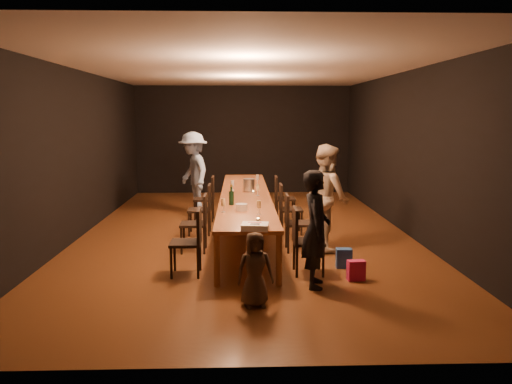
{
  "coord_description": "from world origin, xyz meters",
  "views": [
    {
      "loc": [
        -0.1,
        -9.09,
        2.19
      ],
      "look_at": [
        0.15,
        -1.39,
        1.0
      ],
      "focal_mm": 35.0,
      "sensor_mm": 36.0,
      "label": 1
    }
  ],
  "objects_px": {
    "table": "(245,196)",
    "champagne_bottle": "(231,195)",
    "birthday_cake": "(255,227)",
    "ice_bucket": "(249,185)",
    "chair_right_1": "(298,223)",
    "chair_left_1": "(194,223)",
    "chair_right_0": "(309,241)",
    "chair_left_3": "(204,199)",
    "chair_left_2": "(199,209)",
    "chair_left_0": "(186,242)",
    "chair_right_2": "(291,209)",
    "plate_stack": "(241,207)",
    "chair_right_3": "(285,198)",
    "woman_birthday": "(316,229)",
    "man_blue": "(193,172)",
    "child": "(255,269)",
    "woman_tan": "(327,197)"
  },
  "relations": [
    {
      "from": "chair_right_0",
      "to": "woman_tan",
      "type": "relative_size",
      "value": 0.54
    },
    {
      "from": "chair_left_0",
      "to": "man_blue",
      "type": "height_order",
      "value": "man_blue"
    },
    {
      "from": "chair_right_0",
      "to": "champagne_bottle",
      "type": "relative_size",
      "value": 2.76
    },
    {
      "from": "chair_left_3",
      "to": "birthday_cake",
      "type": "bearing_deg",
      "value": -167.08
    },
    {
      "from": "chair_right_3",
      "to": "plate_stack",
      "type": "distance_m",
      "value": 2.99
    },
    {
      "from": "chair_right_0",
      "to": "chair_right_3",
      "type": "bearing_deg",
      "value": 180.0
    },
    {
      "from": "woman_tan",
      "to": "ice_bucket",
      "type": "xyz_separation_m",
      "value": [
        -1.25,
        1.45,
        0.0
      ]
    },
    {
      "from": "woman_tan",
      "to": "woman_birthday",
      "type": "bearing_deg",
      "value": 148.05
    },
    {
      "from": "table",
      "to": "champagne_bottle",
      "type": "height_order",
      "value": "champagne_bottle"
    },
    {
      "from": "child",
      "to": "plate_stack",
      "type": "relative_size",
      "value": 4.74
    },
    {
      "from": "chair_left_3",
      "to": "ice_bucket",
      "type": "relative_size",
      "value": 3.92
    },
    {
      "from": "chair_right_3",
      "to": "chair_right_0",
      "type": "bearing_deg",
      "value": -0.0
    },
    {
      "from": "table",
      "to": "chair_left_3",
      "type": "bearing_deg",
      "value": 125.31
    },
    {
      "from": "chair_left_2",
      "to": "child",
      "type": "distance_m",
      "value": 3.69
    },
    {
      "from": "chair_left_0",
      "to": "child",
      "type": "relative_size",
      "value": 1.06
    },
    {
      "from": "champagne_bottle",
      "to": "plate_stack",
      "type": "bearing_deg",
      "value": -72.08
    },
    {
      "from": "man_blue",
      "to": "birthday_cake",
      "type": "relative_size",
      "value": 4.92
    },
    {
      "from": "chair_right_2",
      "to": "plate_stack",
      "type": "relative_size",
      "value": 5.04
    },
    {
      "from": "chair_right_1",
      "to": "chair_right_3",
      "type": "height_order",
      "value": "same"
    },
    {
      "from": "chair_right_2",
      "to": "woman_birthday",
      "type": "distance_m",
      "value": 2.94
    },
    {
      "from": "chair_right_0",
      "to": "chair_left_1",
      "type": "distance_m",
      "value": 2.08
    },
    {
      "from": "chair_right_0",
      "to": "birthday_cake",
      "type": "height_order",
      "value": "chair_right_0"
    },
    {
      "from": "chair_left_2",
      "to": "birthday_cake",
      "type": "bearing_deg",
      "value": -162.03
    },
    {
      "from": "table",
      "to": "champagne_bottle",
      "type": "distance_m",
      "value": 1.17
    },
    {
      "from": "chair_left_0",
      "to": "man_blue",
      "type": "distance_m",
      "value": 4.6
    },
    {
      "from": "table",
      "to": "chair_left_1",
      "type": "relative_size",
      "value": 6.45
    },
    {
      "from": "chair_right_1",
      "to": "chair_left_1",
      "type": "height_order",
      "value": "same"
    },
    {
      "from": "woman_tan",
      "to": "man_blue",
      "type": "relative_size",
      "value": 0.95
    },
    {
      "from": "chair_left_3",
      "to": "plate_stack",
      "type": "distance_m",
      "value": 2.94
    },
    {
      "from": "chair_left_1",
      "to": "chair_right_3",
      "type": "bearing_deg",
      "value": -35.31
    },
    {
      "from": "table",
      "to": "man_blue",
      "type": "bearing_deg",
      "value": 117.9
    },
    {
      "from": "child",
      "to": "birthday_cake",
      "type": "bearing_deg",
      "value": 77.17
    },
    {
      "from": "chair_right_3",
      "to": "ice_bucket",
      "type": "height_order",
      "value": "ice_bucket"
    },
    {
      "from": "chair_right_2",
      "to": "chair_right_3",
      "type": "bearing_deg",
      "value": 180.0
    },
    {
      "from": "birthday_cake",
      "to": "chair_right_3",
      "type": "bearing_deg",
      "value": 86.21
    },
    {
      "from": "chair_right_1",
      "to": "champagne_bottle",
      "type": "xyz_separation_m",
      "value": [
        -1.09,
        0.07,
        0.45
      ]
    },
    {
      "from": "birthday_cake",
      "to": "ice_bucket",
      "type": "bearing_deg",
      "value": 96.98
    },
    {
      "from": "man_blue",
      "to": "ice_bucket",
      "type": "relative_size",
      "value": 7.69
    },
    {
      "from": "table",
      "to": "champagne_bottle",
      "type": "relative_size",
      "value": 17.82
    },
    {
      "from": "woman_tan",
      "to": "chair_right_0",
      "type": "bearing_deg",
      "value": 142.21
    },
    {
      "from": "table",
      "to": "chair_left_2",
      "type": "distance_m",
      "value": 0.88
    },
    {
      "from": "table",
      "to": "child",
      "type": "relative_size",
      "value": 6.86
    },
    {
      "from": "chair_right_2",
      "to": "ice_bucket",
      "type": "bearing_deg",
      "value": -114.68
    },
    {
      "from": "table",
      "to": "chair_left_3",
      "type": "xyz_separation_m",
      "value": [
        -0.85,
        1.2,
        -0.24
      ]
    },
    {
      "from": "chair_right_2",
      "to": "ice_bucket",
      "type": "height_order",
      "value": "ice_bucket"
    },
    {
      "from": "woman_birthday",
      "to": "man_blue",
      "type": "xyz_separation_m",
      "value": [
        -2.02,
        5.1,
        0.15
      ]
    },
    {
      "from": "chair_left_2",
      "to": "chair_left_0",
      "type": "bearing_deg",
      "value": -180.0
    },
    {
      "from": "table",
      "to": "chair_right_1",
      "type": "bearing_deg",
      "value": -54.69
    },
    {
      "from": "child",
      "to": "birthday_cake",
      "type": "relative_size",
      "value": 2.36
    },
    {
      "from": "chair_left_0",
      "to": "woman_birthday",
      "type": "relative_size",
      "value": 0.61
    }
  ]
}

